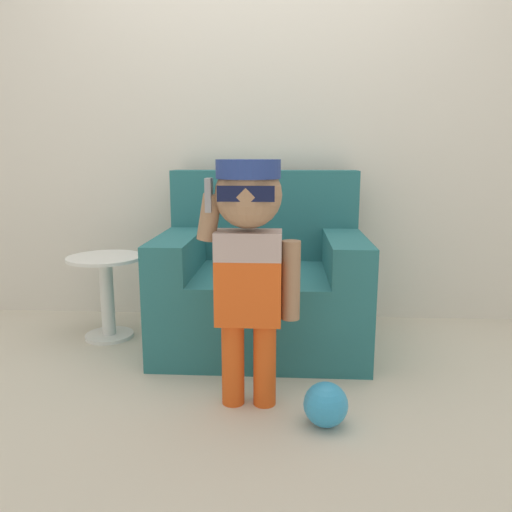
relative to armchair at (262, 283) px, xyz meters
name	(u,v)px	position (x,y,z in m)	size (l,w,h in m)	color
ground_plane	(248,360)	(-0.06, -0.29, -0.33)	(10.00, 10.00, 0.00)	beige
wall_back	(257,110)	(-0.06, 0.48, 0.97)	(10.00, 0.05, 2.60)	silver
armchair	(262,283)	(0.00, 0.00, 0.00)	(1.09, 0.86, 0.94)	#286B70
person_child	(249,246)	(-0.02, -0.74, 0.34)	(0.41, 0.31, 1.01)	#E05119
side_table	(107,289)	(-0.88, -0.01, -0.04)	(0.42, 0.42, 0.48)	white
toy_ball	(326,404)	(0.29, -0.90, -0.25)	(0.17, 0.17, 0.17)	#3399D1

